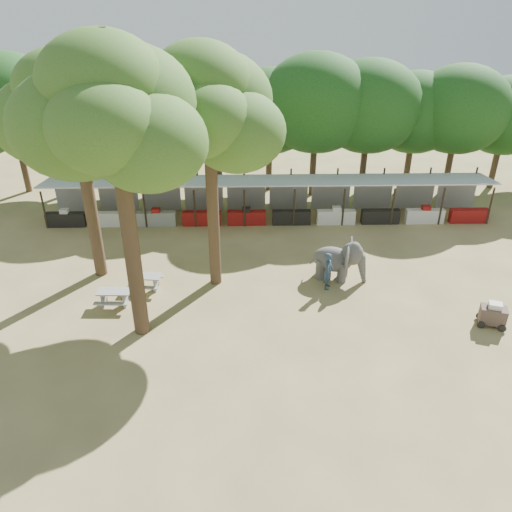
{
  "coord_description": "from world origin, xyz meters",
  "views": [
    {
      "loc": [
        -1.49,
        -15.6,
        13.13
      ],
      "look_at": [
        -1.0,
        5.0,
        2.0
      ],
      "focal_mm": 35.0,
      "sensor_mm": 36.0,
      "label": 1
    }
  ],
  "objects_px": {
    "elephant": "(339,260)",
    "picnic_table_far": "(146,280)",
    "handler": "(328,271)",
    "cart_front": "(493,314)",
    "yard_tree_back": "(206,109)",
    "yard_tree_left": "(73,113)",
    "picnic_table_near": "(114,296)",
    "yard_tree_center": "(111,115)"
  },
  "relations": [
    {
      "from": "elephant",
      "to": "picnic_table_far",
      "type": "height_order",
      "value": "elephant"
    },
    {
      "from": "handler",
      "to": "cart_front",
      "type": "distance_m",
      "value": 7.5
    },
    {
      "from": "yard_tree_back",
      "to": "elephant",
      "type": "relative_size",
      "value": 3.93
    },
    {
      "from": "yard_tree_left",
      "to": "picnic_table_near",
      "type": "distance_m",
      "value": 8.46
    },
    {
      "from": "yard_tree_left",
      "to": "cart_front",
      "type": "distance_m",
      "value": 20.58
    },
    {
      "from": "picnic_table_near",
      "to": "picnic_table_far",
      "type": "distance_m",
      "value": 1.85
    },
    {
      "from": "yard_tree_back",
      "to": "handler",
      "type": "relative_size",
      "value": 5.89
    },
    {
      "from": "handler",
      "to": "cart_front",
      "type": "xyz_separation_m",
      "value": [
        6.73,
        -3.27,
        -0.39
      ]
    },
    {
      "from": "picnic_table_far",
      "to": "elephant",
      "type": "bearing_deg",
      "value": 11.68
    },
    {
      "from": "picnic_table_near",
      "to": "elephant",
      "type": "bearing_deg",
      "value": 13.18
    },
    {
      "from": "yard_tree_center",
      "to": "elephant",
      "type": "height_order",
      "value": "yard_tree_center"
    },
    {
      "from": "yard_tree_left",
      "to": "elephant",
      "type": "height_order",
      "value": "yard_tree_left"
    },
    {
      "from": "yard_tree_center",
      "to": "cart_front",
      "type": "bearing_deg",
      "value": -0.56
    },
    {
      "from": "picnic_table_near",
      "to": "cart_front",
      "type": "height_order",
      "value": "cart_front"
    },
    {
      "from": "yard_tree_left",
      "to": "cart_front",
      "type": "bearing_deg",
      "value": -15.64
    },
    {
      "from": "yard_tree_center",
      "to": "picnic_table_far",
      "type": "relative_size",
      "value": 7.24
    },
    {
      "from": "handler",
      "to": "picnic_table_far",
      "type": "distance_m",
      "value": 8.93
    },
    {
      "from": "elephant",
      "to": "cart_front",
      "type": "distance_m",
      "value": 7.38
    },
    {
      "from": "elephant",
      "to": "handler",
      "type": "xyz_separation_m",
      "value": [
        -0.69,
        -0.93,
        -0.11
      ]
    },
    {
      "from": "yard_tree_back",
      "to": "cart_front",
      "type": "bearing_deg",
      "value": -18.51
    },
    {
      "from": "picnic_table_near",
      "to": "picnic_table_far",
      "type": "height_order",
      "value": "picnic_table_near"
    },
    {
      "from": "yard_tree_back",
      "to": "picnic_table_far",
      "type": "distance_m",
      "value": 8.71
    },
    {
      "from": "yard_tree_center",
      "to": "picnic_table_near",
      "type": "xyz_separation_m",
      "value": [
        -1.48,
        1.86,
        -8.71
      ]
    },
    {
      "from": "yard_tree_center",
      "to": "picnic_table_far",
      "type": "bearing_deg",
      "value": 94.46
    },
    {
      "from": "yard_tree_back",
      "to": "elephant",
      "type": "bearing_deg",
      "value": 0.41
    },
    {
      "from": "yard_tree_left",
      "to": "picnic_table_near",
      "type": "height_order",
      "value": "yard_tree_left"
    },
    {
      "from": "elephant",
      "to": "handler",
      "type": "relative_size",
      "value": 1.5
    },
    {
      "from": "picnic_table_near",
      "to": "cart_front",
      "type": "distance_m",
      "value": 17.0
    },
    {
      "from": "elephant",
      "to": "cart_front",
      "type": "xyz_separation_m",
      "value": [
        6.05,
        -4.2,
        -0.5
      ]
    },
    {
      "from": "cart_front",
      "to": "picnic_table_far",
      "type": "bearing_deg",
      "value": -172.95
    },
    {
      "from": "elephant",
      "to": "picnic_table_near",
      "type": "xyz_separation_m",
      "value": [
        -10.84,
        -2.18,
        -0.58
      ]
    },
    {
      "from": "yard_tree_center",
      "to": "handler",
      "type": "bearing_deg",
      "value": 19.79
    },
    {
      "from": "elephant",
      "to": "handler",
      "type": "height_order",
      "value": "elephant"
    },
    {
      "from": "yard_tree_center",
      "to": "picnic_table_near",
      "type": "relative_size",
      "value": 7.71
    },
    {
      "from": "yard_tree_left",
      "to": "handler",
      "type": "relative_size",
      "value": 5.71
    },
    {
      "from": "handler",
      "to": "yard_tree_center",
      "type": "bearing_deg",
      "value": 126.85
    },
    {
      "from": "handler",
      "to": "cart_front",
      "type": "bearing_deg",
      "value": -98.83
    },
    {
      "from": "elephant",
      "to": "picnic_table_near",
      "type": "bearing_deg",
      "value": -150.03
    },
    {
      "from": "yard_tree_left",
      "to": "elephant",
      "type": "bearing_deg",
      "value": -4.42
    },
    {
      "from": "picnic_table_near",
      "to": "picnic_table_far",
      "type": "bearing_deg",
      "value": 50.08
    },
    {
      "from": "handler",
      "to": "picnic_table_near",
      "type": "xyz_separation_m",
      "value": [
        -10.15,
        -1.25,
        -0.47
      ]
    },
    {
      "from": "yard_tree_left",
      "to": "elephant",
      "type": "xyz_separation_m",
      "value": [
        12.36,
        -0.95,
        -7.13
      ]
    }
  ]
}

